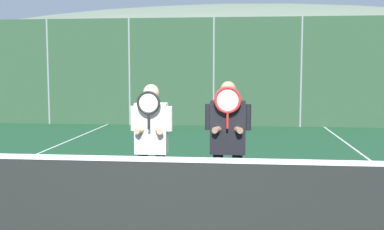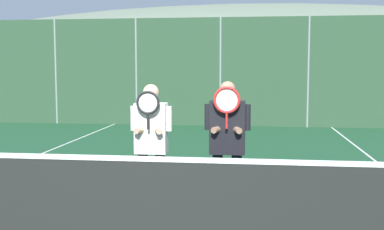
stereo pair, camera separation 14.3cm
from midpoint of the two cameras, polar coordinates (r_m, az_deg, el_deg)
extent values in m
ellipsoid|color=slate|center=(61.65, 5.06, 3.83)|extent=(95.81, 53.23, 18.63)
cube|color=beige|center=(24.69, 7.13, 5.36)|extent=(13.04, 5.00, 3.62)
cube|color=brown|center=(24.76, 7.19, 9.97)|extent=(13.54, 5.50, 0.36)
cylinder|color=gray|center=(17.10, -16.92, 4.91)|extent=(0.06, 0.06, 3.54)
cylinder|color=gray|center=(16.22, -7.68, 5.08)|extent=(0.06, 0.06, 3.54)
cylinder|color=gray|center=(15.79, 2.33, 5.11)|extent=(0.06, 0.06, 3.54)
cylinder|color=gray|center=(15.86, 12.57, 4.98)|extent=(0.06, 0.06, 3.54)
cube|color=#2D4C33|center=(15.79, 2.33, 5.11)|extent=(16.89, 0.02, 3.54)
cube|color=black|center=(5.41, -5.08, -10.12)|extent=(9.47, 0.02, 0.89)
cube|color=white|center=(5.30, -5.13, -5.24)|extent=(9.47, 0.03, 0.06)
cylinder|color=black|center=(6.33, -6.43, -8.15)|extent=(0.13, 0.13, 0.82)
cylinder|color=black|center=(6.29, -4.42, -8.23)|extent=(0.13, 0.13, 0.82)
cube|color=white|center=(6.17, -5.49, -1.58)|extent=(0.41, 0.22, 0.65)
sphere|color=tan|center=(6.13, -5.54, 2.69)|extent=(0.20, 0.20, 0.20)
cylinder|color=white|center=(6.21, -7.57, -0.40)|extent=(0.08, 0.08, 0.32)
cylinder|color=white|center=(6.12, -3.41, -0.45)|extent=(0.08, 0.08, 0.32)
cylinder|color=tan|center=(6.11, -6.59, -1.78)|extent=(0.16, 0.27, 0.08)
cylinder|color=tan|center=(6.07, -4.72, -1.82)|extent=(0.16, 0.27, 0.08)
cylinder|color=black|center=(5.99, -5.85, -0.77)|extent=(0.03, 0.03, 0.20)
torus|color=black|center=(5.96, -5.87, 1.45)|extent=(0.30, 0.03, 0.30)
cylinder|color=silver|center=(5.96, -5.87, 1.45)|extent=(0.24, 0.00, 0.24)
cylinder|color=#232838|center=(6.17, 2.42, -8.39)|extent=(0.13, 0.13, 0.84)
cylinder|color=#232838|center=(6.16, 4.69, -8.43)|extent=(0.13, 0.13, 0.84)
cube|color=black|center=(6.02, 3.60, -1.47)|extent=(0.44, 0.22, 0.66)
sphere|color=#997056|center=(5.98, 3.63, 3.07)|extent=(0.20, 0.20, 0.20)
cylinder|color=black|center=(6.02, 1.28, -0.22)|extent=(0.08, 0.08, 0.32)
cylinder|color=black|center=(6.00, 5.95, -0.27)|extent=(0.08, 0.08, 0.32)
cylinder|color=#997056|center=(5.94, 2.50, -1.69)|extent=(0.16, 0.27, 0.08)
cylinder|color=#997056|center=(5.93, 4.62, -1.71)|extent=(0.16, 0.27, 0.08)
cylinder|color=red|center=(5.83, 3.53, -0.65)|extent=(0.03, 0.03, 0.20)
torus|color=red|center=(5.81, 3.55, 1.78)|extent=(0.33, 0.04, 0.33)
cylinder|color=silver|center=(5.81, 3.55, 1.78)|extent=(0.27, 0.00, 0.27)
cube|color=#285638|center=(19.74, -11.51, 2.10)|extent=(4.64, 1.85, 0.87)
cube|color=#2D3842|center=(19.71, -11.56, 4.40)|extent=(2.55, 1.70, 0.71)
cylinder|color=black|center=(18.46, -7.90, 0.57)|extent=(0.60, 0.16, 0.60)
cylinder|color=black|center=(20.29, -6.63, 1.04)|extent=(0.60, 0.16, 0.60)
cylinder|color=black|center=(19.41, -16.57, 0.63)|extent=(0.60, 0.16, 0.60)
cylinder|color=black|center=(21.15, -14.62, 1.08)|extent=(0.60, 0.16, 0.60)
cube|color=silver|center=(18.55, 4.18, 1.91)|extent=(4.78, 1.79, 0.83)
cube|color=#2D3842|center=(18.52, 4.20, 4.24)|extent=(2.63, 1.65, 0.68)
cylinder|color=black|center=(17.69, 9.10, 0.33)|extent=(0.60, 0.16, 0.60)
cylinder|color=black|center=(19.51, 8.82, 0.82)|extent=(0.60, 0.16, 0.60)
cylinder|color=black|center=(17.79, -0.93, 0.43)|extent=(0.60, 0.16, 0.60)
cylinder|color=black|center=(19.60, -0.28, 0.91)|extent=(0.60, 0.16, 0.60)
cube|color=#B2B7BC|center=(19.34, 19.63, 1.66)|extent=(4.23, 1.76, 0.76)
cube|color=#2D3842|center=(19.31, 19.70, 3.71)|extent=(2.33, 1.62, 0.63)
cylinder|color=black|center=(18.21, 16.05, 0.33)|extent=(0.60, 0.16, 0.60)
cylinder|color=black|center=(19.97, 15.15, 0.80)|extent=(0.60, 0.16, 0.60)
camera|label=1|loc=(0.07, -90.65, -0.06)|focal=45.00mm
camera|label=2|loc=(0.07, 89.35, 0.06)|focal=45.00mm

